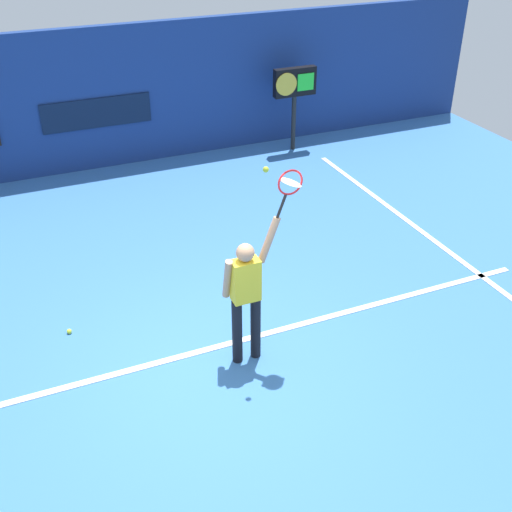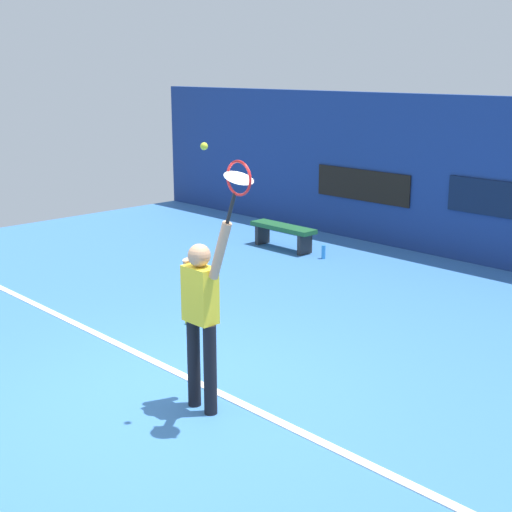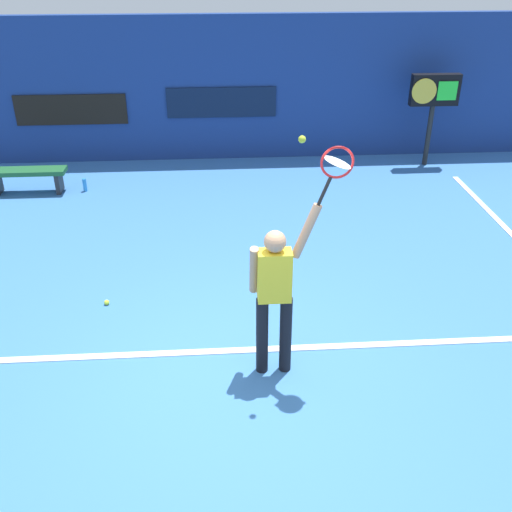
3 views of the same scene
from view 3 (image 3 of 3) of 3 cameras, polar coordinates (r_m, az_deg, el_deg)
name	(u,v)px [view 3 (image 3 of 3)]	position (r m, az deg, el deg)	size (l,w,h in m)	color
ground_plane	(235,372)	(6.55, -2.04, -11.14)	(18.00, 18.00, 0.00)	#3870B2
back_wall	(221,89)	(12.34, -3.40, 15.80)	(18.00, 0.20, 2.84)	navy
sponsor_banner_center	(221,102)	(12.28, -3.36, 14.60)	(2.20, 0.03, 0.60)	#0C1933
sponsor_banner_portside	(71,110)	(12.64, -17.46, 13.33)	(2.20, 0.03, 0.60)	black
court_baseline	(234,351)	(6.83, -2.15, -9.13)	(10.00, 0.10, 0.01)	white
tennis_player	(275,291)	(5.99, 1.83, -3.40)	(0.69, 0.31, 1.97)	black
tennis_racket	(336,166)	(5.48, 7.73, 8.64)	(0.40, 0.27, 0.62)	black
tennis_ball	(302,139)	(5.24, 4.48, 11.18)	(0.07, 0.07, 0.07)	#CCE033
scoreboard_clock	(434,95)	(12.37, 16.85, 14.71)	(0.96, 0.20, 1.82)	black
court_bench	(27,175)	(11.54, -21.27, 7.30)	(1.40, 0.36, 0.45)	#1E592D
water_bottle	(85,185)	(11.36, -16.22, 6.62)	(0.07, 0.07, 0.24)	#338CD8
spare_ball	(107,302)	(7.83, -14.23, -4.36)	(0.07, 0.07, 0.07)	#CCE033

